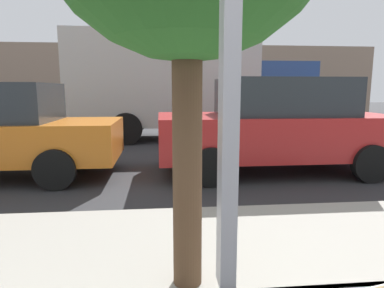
{
  "coord_description": "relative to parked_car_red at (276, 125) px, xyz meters",
  "views": [
    {
      "loc": [
        -0.2,
        -0.88,
        1.53
      ],
      "look_at": [
        0.14,
        2.67,
        0.95
      ],
      "focal_mm": 31.03,
      "sensor_mm": 36.0,
      "label": 1
    }
  ],
  "objects": [
    {
      "name": "ground_plane",
      "position": [
        -1.97,
        2.89,
        -0.88
      ],
      "size": [
        60.0,
        60.0,
        0.0
      ],
      "primitive_type": "plane",
      "color": "#2D2D30"
    },
    {
      "name": "sidewalk_strip",
      "position": [
        -1.97,
        -3.51,
        -0.83
      ],
      "size": [
        16.0,
        2.8,
        0.1
      ],
      "primitive_type": "cube",
      "color": "#9E998E",
      "rests_on": "ground"
    },
    {
      "name": "building_facade_far",
      "position": [
        -1.97,
        15.99,
        1.29
      ],
      "size": [
        28.0,
        1.2,
        4.35
      ],
      "primitive_type": "cube",
      "color": "gray",
      "rests_on": "ground"
    },
    {
      "name": "parked_car_red",
      "position": [
        0.0,
        0.0,
        0.0
      ],
      "size": [
        4.33,
        2.03,
        1.74
      ],
      "color": "red",
      "rests_on": "ground"
    },
    {
      "name": "box_truck",
      "position": [
        -1.38,
        4.46,
        0.84
      ],
      "size": [
        7.28,
        2.44,
        3.2
      ],
      "color": "beige",
      "rests_on": "ground"
    }
  ]
}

